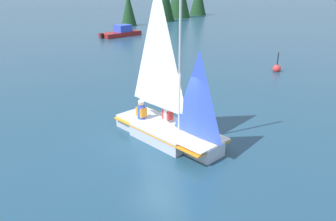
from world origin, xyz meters
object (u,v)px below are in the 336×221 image
sailboat_main (167,121)px  sailor_helm (168,117)px  buoy_marker (277,68)px  motorboat_distant (121,32)px  sailor_crew (141,114)px

sailboat_main → sailor_helm: (0.40, 0.20, -0.05)m
sailboat_main → sailor_helm: bearing=134.1°
sailor_helm → buoy_marker: 11.35m
sailboat_main → sailor_helm: 0.45m
sailboat_main → sailor_helm: sailboat_main is taller
sailboat_main → motorboat_distant: size_ratio=1.16×
sailboat_main → buoy_marker: bearing=100.3°
sailboat_main → motorboat_distant: (18.93, 15.97, -0.28)m
sailboat_main → sailor_crew: size_ratio=4.69×
sailor_helm → motorboat_distant: size_ratio=0.25×
buoy_marker → motorboat_distant: bearing=67.2°
motorboat_distant → buoy_marker: (-7.30, -17.40, -0.20)m
sailboat_main → sailor_crew: sailboat_main is taller
sailor_helm → motorboat_distant: sailor_helm is taller
motorboat_distant → buoy_marker: size_ratio=3.64×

